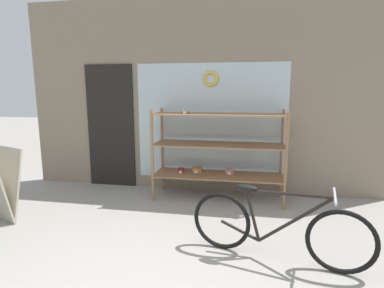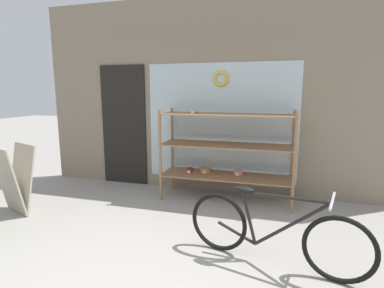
% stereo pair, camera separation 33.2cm
% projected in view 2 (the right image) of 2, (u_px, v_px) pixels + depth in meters
% --- Properties ---
extents(storefront_facade, '(5.92, 0.13, 3.14)m').
position_uv_depth(storefront_facade, '(207.00, 99.00, 4.88)').
color(storefront_facade, gray).
rests_on(storefront_facade, ground_plane).
extents(display_case, '(1.97, 0.58, 1.39)m').
position_uv_depth(display_case, '(226.00, 148.00, 4.50)').
color(display_case, '#8E6642').
rests_on(display_case, ground_plane).
extents(bicycle, '(1.72, 0.56, 0.75)m').
position_uv_depth(bicycle, '(272.00, 232.00, 2.85)').
color(bicycle, black).
rests_on(bicycle, ground_plane).
extents(sandwich_board, '(0.66, 0.55, 0.94)m').
position_uv_depth(sandwich_board, '(15.00, 179.00, 4.07)').
color(sandwich_board, '#B2A893').
rests_on(sandwich_board, ground_plane).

